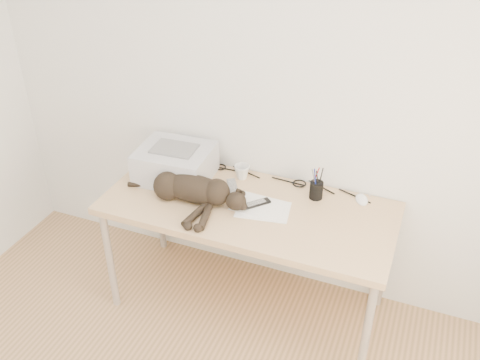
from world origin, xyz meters
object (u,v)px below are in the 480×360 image
at_px(pen_cup, 316,190).
at_px(desk, 253,216).
at_px(cat, 190,190).
at_px(mouse, 362,198).
at_px(printer, 175,163).
at_px(mug, 242,172).

bearing_deg(pen_cup, desk, -158.99).
xyz_separation_m(desk, cat, (-0.31, -0.16, 0.21)).
distance_m(cat, mouse, 0.95).
distance_m(printer, mug, 0.39).
bearing_deg(desk, pen_cup, 21.01).
bearing_deg(mug, printer, -160.12).
bearing_deg(cat, desk, 23.87).
bearing_deg(printer, cat, -45.65).
xyz_separation_m(desk, printer, (-0.50, 0.03, 0.23)).
xyz_separation_m(printer, cat, (0.19, -0.19, -0.02)).
bearing_deg(mug, mouse, 2.47).
relative_size(desk, mug, 17.58).
bearing_deg(mouse, printer, 167.07).
bearing_deg(cat, mouse, 18.47).
bearing_deg(desk, mug, 129.60).
bearing_deg(printer, pen_cup, 6.45).
xyz_separation_m(desk, mouse, (0.57, 0.19, 0.15)).
height_order(mug, mouse, mug).
bearing_deg(mug, desk, -50.40).
height_order(desk, mouse, mouse).
bearing_deg(cat, printer, 130.81).
distance_m(printer, pen_cup, 0.83).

